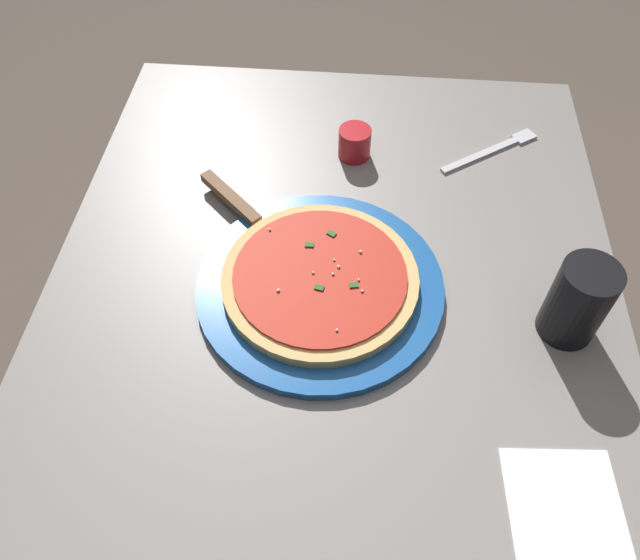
{
  "coord_description": "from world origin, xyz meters",
  "views": [
    {
      "loc": [
        -0.5,
        -0.03,
        1.44
      ],
      "look_at": [
        0.0,
        0.02,
        0.78
      ],
      "focal_mm": 35.02,
      "sensor_mm": 36.0,
      "label": 1
    }
  ],
  "objects_px": {
    "cup_tall_drink": "(578,302)",
    "napkin_folded_right": "(564,503)",
    "fork": "(494,149)",
    "pizza": "(320,278)",
    "serving_plate": "(320,286)",
    "cup_small_sauce": "(355,143)",
    "pizza_server": "(247,214)"
  },
  "relations": [
    {
      "from": "cup_tall_drink",
      "to": "napkin_folded_right",
      "type": "distance_m",
      "value": 0.24
    },
    {
      "from": "cup_tall_drink",
      "to": "fork",
      "type": "relative_size",
      "value": 0.71
    },
    {
      "from": "fork",
      "to": "cup_tall_drink",
      "type": "bearing_deg",
      "value": -169.97
    },
    {
      "from": "pizza",
      "to": "cup_tall_drink",
      "type": "distance_m",
      "value": 0.32
    },
    {
      "from": "pizza_server",
      "to": "napkin_folded_right",
      "type": "relative_size",
      "value": 1.54
    },
    {
      "from": "pizza",
      "to": "fork",
      "type": "bearing_deg",
      "value": -40.21
    },
    {
      "from": "serving_plate",
      "to": "cup_small_sauce",
      "type": "distance_m",
      "value": 0.28
    },
    {
      "from": "serving_plate",
      "to": "cup_small_sauce",
      "type": "xyz_separation_m",
      "value": [
        0.28,
        -0.03,
        0.02
      ]
    },
    {
      "from": "cup_tall_drink",
      "to": "cup_small_sauce",
      "type": "xyz_separation_m",
      "value": [
        0.31,
        0.29,
        -0.03
      ]
    },
    {
      "from": "serving_plate",
      "to": "cup_small_sauce",
      "type": "height_order",
      "value": "cup_small_sauce"
    },
    {
      "from": "napkin_folded_right",
      "to": "pizza",
      "type": "bearing_deg",
      "value": 47.22
    },
    {
      "from": "pizza",
      "to": "pizza_server",
      "type": "relative_size",
      "value": 1.39
    },
    {
      "from": "serving_plate",
      "to": "pizza_server",
      "type": "distance_m",
      "value": 0.16
    },
    {
      "from": "pizza",
      "to": "cup_small_sauce",
      "type": "distance_m",
      "value": 0.28
    },
    {
      "from": "cup_small_sauce",
      "to": "napkin_folded_right",
      "type": "bearing_deg",
      "value": -154.78
    },
    {
      "from": "pizza",
      "to": "cup_tall_drink",
      "type": "bearing_deg",
      "value": -96.31
    },
    {
      "from": "pizza",
      "to": "pizza_server",
      "type": "bearing_deg",
      "value": 45.86
    },
    {
      "from": "serving_plate",
      "to": "cup_small_sauce",
      "type": "relative_size",
      "value": 6.42
    },
    {
      "from": "serving_plate",
      "to": "cup_small_sauce",
      "type": "bearing_deg",
      "value": -6.49
    },
    {
      "from": "pizza_server",
      "to": "cup_tall_drink",
      "type": "xyz_separation_m",
      "value": [
        -0.15,
        -0.43,
        0.04
      ]
    },
    {
      "from": "fork",
      "to": "cup_small_sauce",
      "type": "bearing_deg",
      "value": 97.69
    },
    {
      "from": "cup_small_sauce",
      "to": "fork",
      "type": "bearing_deg",
      "value": -82.31
    },
    {
      "from": "pizza",
      "to": "cup_tall_drink",
      "type": "relative_size",
      "value": 2.25
    },
    {
      "from": "pizza",
      "to": "pizza_server",
      "type": "height_order",
      "value": "pizza"
    },
    {
      "from": "pizza",
      "to": "fork",
      "type": "relative_size",
      "value": 1.61
    },
    {
      "from": "pizza_server",
      "to": "fork",
      "type": "xyz_separation_m",
      "value": [
        0.19,
        -0.37,
        -0.02
      ]
    },
    {
      "from": "pizza",
      "to": "fork",
      "type": "distance_m",
      "value": 0.4
    },
    {
      "from": "pizza",
      "to": "cup_tall_drink",
      "type": "height_order",
      "value": "cup_tall_drink"
    },
    {
      "from": "pizza",
      "to": "cup_tall_drink",
      "type": "xyz_separation_m",
      "value": [
        -0.04,
        -0.32,
        0.03
      ]
    },
    {
      "from": "pizza",
      "to": "napkin_folded_right",
      "type": "height_order",
      "value": "pizza"
    },
    {
      "from": "cup_tall_drink",
      "to": "napkin_folded_right",
      "type": "bearing_deg",
      "value": 171.61
    },
    {
      "from": "pizza_server",
      "to": "fork",
      "type": "relative_size",
      "value": 1.16
    }
  ]
}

